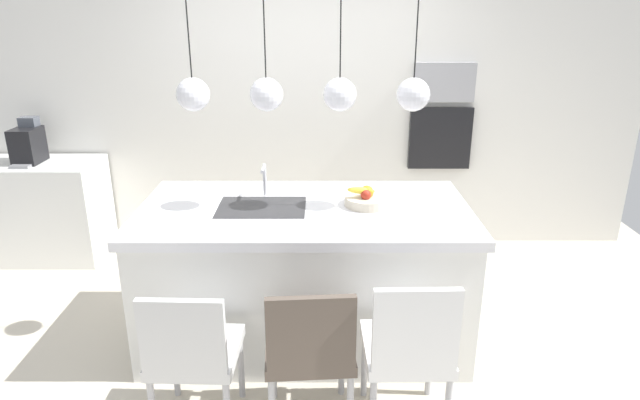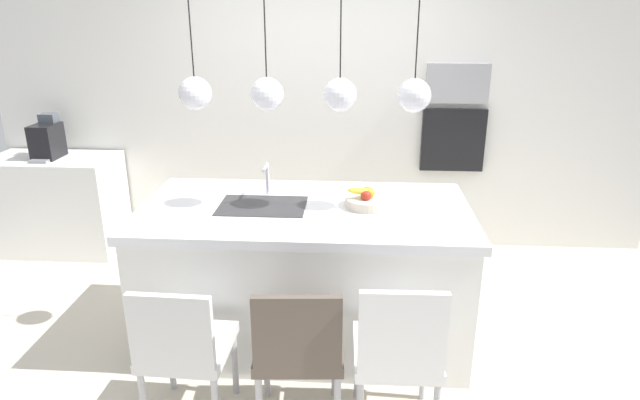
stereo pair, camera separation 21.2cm
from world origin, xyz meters
The scene contains 17 objects.
floor centered at (0.00, 0.00, 0.00)m, with size 6.60×6.60×0.00m, color beige.
back_wall centered at (0.00, 1.65, 1.30)m, with size 6.00×0.10×2.60m, color silver.
kitchen_island centered at (0.00, 0.00, 0.47)m, with size 2.12×1.11×0.94m.
sink_basin centered at (-0.27, 0.00, 0.94)m, with size 0.56×0.40×0.02m, color #2D2D30.
faucet centered at (-0.27, 0.21, 1.09)m, with size 0.02×0.17×0.22m.
fruit_bowl centered at (0.40, 0.04, 0.99)m, with size 0.29×0.29×0.14m.
side_counter centered at (-2.40, 1.28, 0.44)m, with size 1.10×0.60×0.88m, color white.
coffee_machine centered at (-2.40, 1.28, 1.04)m, with size 0.20×0.35×0.38m.
microwave centered at (1.19, 1.58, 1.53)m, with size 0.54×0.08×0.34m, color #9E9EA3.
oven centered at (1.19, 1.58, 1.03)m, with size 0.56×0.08×0.56m, color black.
chair_near centered at (-0.55, -0.90, 0.49)m, with size 0.46×0.47×0.87m.
chair_middle centered at (0.05, -0.90, 0.51)m, with size 0.49×0.49×0.88m.
chair_far centered at (0.55, -0.91, 0.52)m, with size 0.45×0.48×0.93m.
pendant_light_left centered at (-0.66, 0.00, 1.66)m, with size 0.20×0.20×0.80m.
pendant_light_center_left centered at (-0.22, 0.00, 1.66)m, with size 0.20×0.20×0.80m.
pendant_light_center_right centered at (0.22, 0.00, 1.66)m, with size 0.20×0.20×0.80m.
pendant_light_right centered at (0.66, 0.00, 1.66)m, with size 0.20×0.20×0.80m.
Camera 2 is at (0.31, -3.28, 2.16)m, focal length 30.71 mm.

